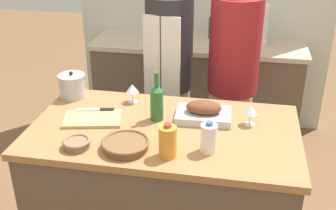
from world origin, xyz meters
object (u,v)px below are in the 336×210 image
(stock_pot, at_px, (72,86))
(person_cook_guest, at_px, (233,75))
(person_cook_aproned, at_px, (169,71))
(wine_glass_left, at_px, (251,110))
(wine_bottle_green, at_px, (157,101))
(wine_glass_right, at_px, (132,89))
(condiment_bottle_extra, at_px, (211,27))
(wicker_basket, at_px, (126,144))
(juice_jug, at_px, (168,141))
(stand_mixer, at_px, (257,29))
(knife_chef, at_px, (97,109))
(condiment_bottle_tall, at_px, (168,35))
(milk_jug, at_px, (209,138))
(roasting_pan, at_px, (204,112))
(condiment_bottle_short, at_px, (170,26))
(mixing_bowl, at_px, (77,143))
(cutting_board, at_px, (93,119))

(stock_pot, relative_size, person_cook_guest, 0.10)
(person_cook_aproned, distance_m, person_cook_guest, 0.47)
(wine_glass_left, xyz_separation_m, person_cook_guest, (-0.13, 0.73, -0.09))
(wine_bottle_green, distance_m, person_cook_aproned, 0.76)
(wine_glass_right, height_order, condiment_bottle_extra, condiment_bottle_extra)
(wicker_basket, xyz_separation_m, condiment_bottle_extra, (0.25, 1.98, 0.07))
(wicker_basket, relative_size, stock_pot, 1.44)
(wicker_basket, distance_m, wine_bottle_green, 0.36)
(wicker_basket, height_order, juice_jug, juice_jug)
(stand_mixer, bearing_deg, knife_chef, -122.16)
(wine_bottle_green, xyz_separation_m, condiment_bottle_tall, (-0.19, 1.36, -0.02))
(milk_jug, relative_size, condiment_bottle_tall, 0.84)
(roasting_pan, distance_m, person_cook_aproned, 0.78)
(wine_glass_left, height_order, person_cook_aproned, person_cook_aproned)
(stand_mixer, xyz_separation_m, person_cook_aproned, (-0.63, -0.73, -0.15))
(condiment_bottle_tall, bearing_deg, stand_mixer, 9.46)
(knife_chef, height_order, condiment_bottle_short, condiment_bottle_short)
(roasting_pan, xyz_separation_m, stand_mixer, (0.29, 1.44, 0.11))
(wine_glass_right, relative_size, condiment_bottle_extra, 0.57)
(wine_bottle_green, height_order, wine_glass_left, wine_bottle_green)
(roasting_pan, distance_m, stock_pot, 0.87)
(mixing_bowl, relative_size, condiment_bottle_extra, 0.69)
(wine_glass_right, bearing_deg, condiment_bottle_extra, 76.26)
(condiment_bottle_extra, bearing_deg, milk_jug, -85.00)
(mixing_bowl, bearing_deg, wine_bottle_green, 47.99)
(condiment_bottle_tall, bearing_deg, wine_glass_right, -90.12)
(condiment_bottle_extra, height_order, person_cook_aproned, person_cook_aproned)
(wicker_basket, distance_m, condiment_bottle_short, 2.00)
(knife_chef, relative_size, person_cook_aproned, 0.13)
(condiment_bottle_extra, height_order, person_cook_guest, person_cook_guest)
(knife_chef, relative_size, condiment_bottle_extra, 1.05)
(wicker_basket, xyz_separation_m, milk_jug, (0.41, 0.05, 0.05))
(condiment_bottle_extra, bearing_deg, wicker_basket, -97.08)
(mixing_bowl, bearing_deg, cutting_board, 93.96)
(stock_pot, relative_size, milk_jug, 1.04)
(roasting_pan, height_order, mixing_bowl, roasting_pan)
(condiment_bottle_extra, bearing_deg, wine_glass_left, -77.05)
(roasting_pan, bearing_deg, wine_glass_left, -3.78)
(wicker_basket, bearing_deg, condiment_bottle_tall, 93.50)
(wine_glass_right, relative_size, stand_mixer, 0.33)
(mixing_bowl, bearing_deg, roasting_pan, 35.33)
(knife_chef, bearing_deg, wine_bottle_green, -2.45)
(roasting_pan, xyz_separation_m, wine_bottle_green, (-0.26, -0.05, 0.07))
(roasting_pan, relative_size, condiment_bottle_short, 1.78)
(wicker_basket, xyz_separation_m, condiment_bottle_tall, (-0.10, 1.70, 0.07))
(wicker_basket, xyz_separation_m, juice_jug, (0.22, -0.03, 0.06))
(stock_pot, relative_size, mixing_bowl, 1.20)
(wine_glass_left, relative_size, knife_chef, 0.55)
(person_cook_guest, bearing_deg, stand_mixer, 86.51)
(knife_chef, bearing_deg, wicker_basket, -52.16)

